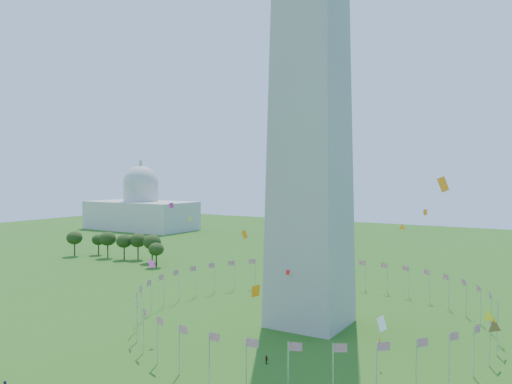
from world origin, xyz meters
TOP-DOWN VIEW (x-y plane):
  - flag_ring at (-0.00, 50.00)m, footprint 80.24×80.24m
  - capitol_building at (-180.00, 180.00)m, footprint 70.00×35.00m
  - kites_aloft at (11.47, 22.68)m, footprint 92.31×78.02m
  - tree_line_west at (-105.28, 91.07)m, footprint 54.70×15.18m

SIDE VIEW (x-z plane):
  - flag_ring at x=0.00m, z-range 0.00..9.00m
  - tree_line_west at x=-105.28m, z-range -0.32..10.72m
  - kites_aloft at x=11.47m, z-range 2.96..33.91m
  - capitol_building at x=-180.00m, z-range 0.00..46.00m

